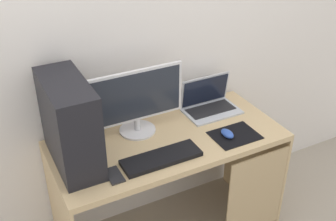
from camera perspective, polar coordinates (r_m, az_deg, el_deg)
wall_back at (r=2.36m, az=-3.82°, el=11.40°), size 4.00×0.05×2.60m
desk at (r=2.42m, az=0.51°, el=-7.05°), size 1.30×0.60×0.76m
pc_tower at (r=2.09m, az=-13.29°, el=-1.73°), size 0.20×0.47×0.45m
monitor at (r=2.29m, az=-4.29°, el=1.28°), size 0.55×0.21×0.39m
laptop at (r=2.59m, az=5.69°, el=0.90°), size 0.33×0.22×0.21m
keyboard at (r=2.16m, az=-0.90°, el=-6.51°), size 0.42×0.14×0.02m
mousepad at (r=2.38m, az=9.11°, el=-3.36°), size 0.26×0.20×0.00m
mouse_left at (r=2.35m, az=8.11°, el=-3.14°), size 0.06×0.10×0.03m
cell_phone at (r=2.08m, az=-7.36°, el=-8.80°), size 0.07×0.13×0.01m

